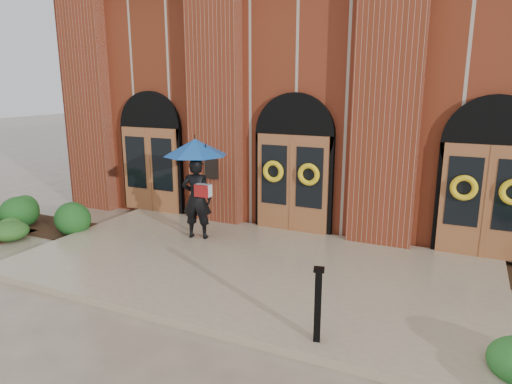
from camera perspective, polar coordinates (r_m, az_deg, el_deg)
The scene contains 7 objects.
ground at distance 9.82m, azimuth -1.28°, elevation -10.06°, with size 90.00×90.00×0.00m, color gray.
landing at distance 9.91m, azimuth -0.89°, elevation -9.35°, with size 10.00×5.30×0.15m, color tan.
church_building at distance 17.33m, azimuth 11.88°, elevation 11.80°, with size 16.20×12.53×7.00m.
man_with_umbrella at distance 11.15m, azimuth -7.51°, elevation 2.82°, with size 1.91×1.91×2.47m.
metal_post at distance 6.96m, azimuth 7.74°, elevation -13.62°, with size 0.19×0.19×1.17m.
hedge_wall_left at distance 14.05m, azimuth -25.16°, elevation -2.33°, with size 3.15×1.26×0.81m, color #184818.
hedge_front_left at distance 13.84m, azimuth -29.41°, elevation -3.83°, with size 1.24×1.06×0.44m, color #26521C.
Camera 1 is at (3.99, -8.07, 3.92)m, focal length 32.00 mm.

